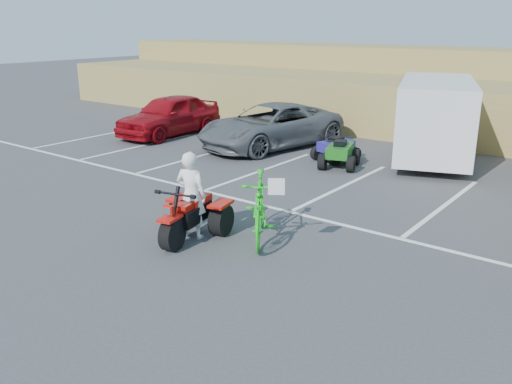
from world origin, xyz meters
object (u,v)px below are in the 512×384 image
Objects in this scene: green_dirt_bike at (260,207)px; quad_atv_blue at (335,161)px; rider at (191,195)px; red_trike_atv at (189,239)px; grey_pickup at (271,126)px; cargo_trailer at (435,117)px; quad_atv_green at (339,167)px; red_car at (169,115)px.

green_dirt_bike reaches higher than quad_atv_blue.
rider is 0.79× the size of green_dirt_bike.
red_trike_atv is 0.32× the size of grey_pickup.
grey_pickup is 2.92m from quad_atv_blue.
cargo_trailer is 3.53m from quad_atv_green.
grey_pickup is at bearing 89.81° from green_dirt_bike.
cargo_trailer is (9.50, 2.32, 0.57)m from red_car.
cargo_trailer is (1.52, 9.44, 0.45)m from rider.
red_trike_atv is 9.79m from cargo_trailer.
quad_atv_green is (-1.48, 6.00, -0.68)m from green_dirt_bike.
quad_atv_blue is (-2.34, -2.05, -1.35)m from cargo_trailer.
quad_atv_blue is at bearing 83.12° from red_trike_atv.
red_trike_atv is 7.59m from quad_atv_blue.
green_dirt_bike is at bearing -43.18° from grey_pickup.
green_dirt_bike is at bearing -94.34° from quad_atv_green.
cargo_trailer reaches higher than rider.
red_trike_atv is 0.77× the size of green_dirt_bike.
green_dirt_bike is 1.60× the size of quad_atv_green.
quad_atv_green reaches higher than quad_atv_blue.
grey_pickup is (-3.65, 7.90, 0.75)m from red_trike_atv.
cargo_trailer is at bearing 10.98° from red_car.
quad_atv_green is (3.29, -1.01, -0.75)m from grey_pickup.
cargo_trailer is at bearing 37.51° from quad_atv_green.
quad_atv_green is (-0.36, 6.89, 0.00)m from red_trike_atv.
green_dirt_bike is 8.48m from grey_pickup.
rider is 10.70m from red_car.
red_trike_atv is 10.85m from red_car.
quad_atv_blue is 0.92× the size of quad_atv_green.
red_car is (-7.98, 7.12, -0.12)m from rider.
red_trike_atv is 1.34× the size of quad_atv_blue.
quad_atv_green is at bearing 79.63° from red_trike_atv.
rider is 8.55m from grey_pickup.
red_trike_atv is at bearing -66.64° from quad_atv_blue.
quad_atv_green is at bearing -5.58° from red_car.
red_trike_atv is 6.89m from quad_atv_green.
red_car reaches higher than grey_pickup.
red_car is at bearing 158.94° from quad_atv_green.
red_car is at bearing 110.65° from green_dirt_bike.
red_trike_atv is 0.38× the size of red_car.
red_car is (-4.37, -0.63, 0.03)m from grey_pickup.
green_dirt_bike reaches higher than red_trike_atv.
grey_pickup is 4.42m from red_car.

